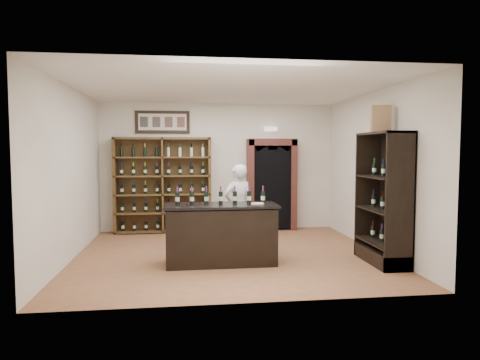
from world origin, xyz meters
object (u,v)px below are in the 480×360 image
(wine_shelf, at_px, (163,185))
(wine_crate, at_px, (381,119))
(tasting_counter, at_px, (221,234))
(side_cabinet, at_px, (384,219))
(counter_bottle_0, at_px, (177,198))
(shopkeeper, at_px, (238,207))

(wine_shelf, xyz_separation_m, wine_crate, (3.79, -3.08, 1.33))
(tasting_counter, height_order, side_cabinet, side_cabinet)
(counter_bottle_0, height_order, wine_crate, wine_crate)
(shopkeeper, height_order, wine_crate, wine_crate)
(tasting_counter, distance_m, counter_bottle_0, 0.95)
(tasting_counter, bearing_deg, shopkeeper, 67.84)
(tasting_counter, distance_m, shopkeeper, 1.13)
(wine_shelf, bearing_deg, shopkeeper, -51.98)
(counter_bottle_0, bearing_deg, tasting_counter, -4.83)
(side_cabinet, bearing_deg, counter_bottle_0, 174.02)
(wine_shelf, xyz_separation_m, tasting_counter, (1.10, -2.93, -0.61))
(counter_bottle_0, xyz_separation_m, shopkeeper, (1.13, 0.94, -0.29))
(tasting_counter, relative_size, wine_crate, 4.12)
(tasting_counter, relative_size, shopkeeper, 1.15)
(tasting_counter, bearing_deg, counter_bottle_0, 175.17)
(wine_shelf, distance_m, side_cabinet, 5.02)
(wine_crate, bearing_deg, side_cabinet, -65.98)
(tasting_counter, bearing_deg, wine_crate, -3.11)
(counter_bottle_0, bearing_deg, wine_crate, -3.47)
(tasting_counter, xyz_separation_m, wine_crate, (2.69, -0.15, 1.93))
(wine_shelf, relative_size, wine_crate, 4.82)
(wine_crate, bearing_deg, counter_bottle_0, -170.49)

